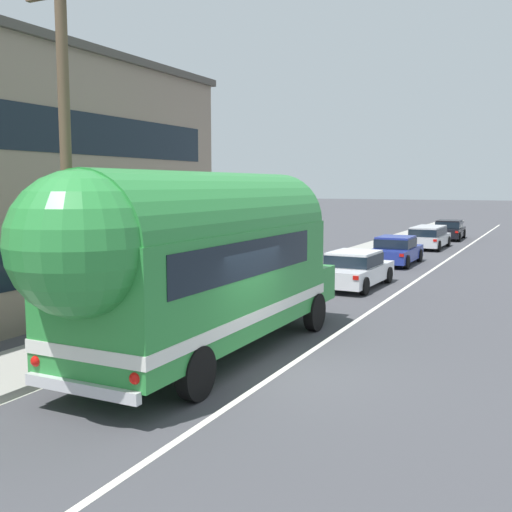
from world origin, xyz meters
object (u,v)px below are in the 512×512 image
car_third (429,236)px  car_fourth (449,229)px  car_lead (355,268)px  car_second (396,249)px  utility_pole (66,157)px  painted_bus (198,258)px

car_third → car_fourth: same height
car_lead → car_second: bearing=91.6°
utility_pole → car_lead: utility_pole is taller
car_second → car_third: bearing=89.7°
car_lead → car_third: same height
car_lead → car_third: (-0.16, 15.49, 0.06)m
car_lead → car_third: bearing=90.6°
utility_pole → car_second: utility_pole is taller
car_lead → car_fourth: (-0.07, 22.47, -0.00)m
car_lead → car_fourth: bearing=90.2°
utility_pole → car_second: (2.31, 19.56, -3.69)m
car_third → car_fourth: bearing=89.2°
painted_bus → car_second: painted_bus is taller
painted_bus → car_third: size_ratio=2.19×
utility_pole → painted_bus: utility_pole is taller
car_second → car_fourth: same height
car_second → utility_pole: bearing=-96.7°
car_fourth → car_lead: bearing=-89.8°
car_second → car_third: size_ratio=0.92×
utility_pole → car_third: (2.35, 27.74, -3.63)m
car_third → car_second: bearing=-90.3°
painted_bus → car_lead: 11.13m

